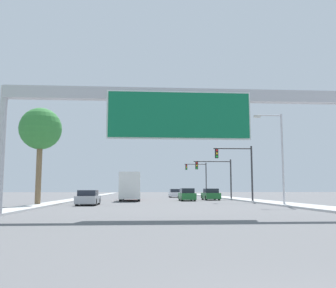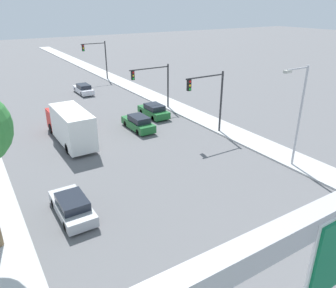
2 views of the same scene
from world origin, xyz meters
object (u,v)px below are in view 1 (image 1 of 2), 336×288
object	(u,v)px
car_far_center	(175,193)
traffic_light_mid_block	(218,172)
car_mid_right	(88,198)
truck_box_primary	(130,187)
car_mid_left	(187,195)
sign_gantry	(179,110)
street_lamp_right	(279,151)
palm_tree_background	(40,130)
car_far_left	(211,195)
traffic_light_near_intersection	(240,164)
traffic_light_far_intersection	(199,174)

from	to	relation	value
car_far_center	traffic_light_mid_block	distance (m)	13.90
car_mid_right	truck_box_primary	size ratio (longest dim) A/B	0.51
car_mid_left	traffic_light_mid_block	distance (m)	7.62
sign_gantry	car_far_center	xyz separation A→B (m)	(3.50, 42.71, -5.40)
truck_box_primary	street_lamp_right	size ratio (longest dim) A/B	1.09
car_mid_left	palm_tree_background	xyz separation A→B (m)	(-14.83, -12.16, 6.09)
car_far_center	street_lamp_right	world-z (taller)	street_lamp_right
street_lamp_right	car_far_left	bearing A→B (deg)	100.07
car_far_left	car_far_center	xyz separation A→B (m)	(-3.50, 14.65, -0.03)
traffic_light_near_intersection	street_lamp_right	xyz separation A→B (m)	(1.16, -9.05, 0.62)
car_mid_left	car_mid_right	bearing A→B (deg)	-132.65
car_mid_left	palm_tree_background	size ratio (longest dim) A/B	0.53
car_mid_left	car_far_left	bearing A→B (deg)	39.25
traffic_light_far_intersection	car_far_left	bearing A→B (deg)	-95.05
car_mid_left	street_lamp_right	size ratio (longest dim) A/B	0.57
car_far_center	traffic_light_near_intersection	bearing A→B (deg)	-76.65
truck_box_primary	traffic_light_far_intersection	distance (m)	27.68
car_far_left	traffic_light_far_intersection	xyz separation A→B (m)	(1.95, 22.04, 3.62)
sign_gantry	truck_box_primary	size ratio (longest dim) A/B	2.28
car_far_left	palm_tree_background	world-z (taller)	palm_tree_background
truck_box_primary	street_lamp_right	bearing A→B (deg)	-46.94
car_mid_left	truck_box_primary	xyz separation A→B (m)	(-7.00, 0.32, 1.01)
car_mid_right	palm_tree_background	size ratio (longest dim) A/B	0.51
sign_gantry	street_lamp_right	xyz separation A→B (m)	(10.02, 11.06, -1.22)
car_far_left	traffic_light_near_intersection	xyz separation A→B (m)	(1.86, -7.96, 3.53)
car_mid_right	street_lamp_right	world-z (taller)	street_lamp_right
car_far_left	car_far_center	bearing A→B (deg)	103.44
traffic_light_near_intersection	car_mid_right	bearing A→B (deg)	-158.34
palm_tree_background	car_far_center	bearing A→B (deg)	63.43
car_far_center	truck_box_primary	size ratio (longest dim) A/B	0.52
truck_box_primary	car_mid_left	bearing A→B (deg)	-2.60
traffic_light_near_intersection	traffic_light_mid_block	world-z (taller)	traffic_light_near_intersection
truck_box_primary	traffic_light_far_intersection	size ratio (longest dim) A/B	1.38
truck_box_primary	traffic_light_near_intersection	xyz separation A→B (m)	(12.36, -5.41, 2.51)
sign_gantry	street_lamp_right	bearing A→B (deg)	47.81
car_mid_left	truck_box_primary	size ratio (longest dim) A/B	0.53
car_mid_right	car_far_center	world-z (taller)	car_far_center
sign_gantry	car_far_left	distance (m)	29.42
car_mid_right	palm_tree_background	bearing A→B (deg)	-170.03
traffic_light_far_intersection	palm_tree_background	size ratio (longest dim) A/B	0.73
car_far_center	palm_tree_background	distance (m)	33.73
sign_gantry	traffic_light_near_intersection	distance (m)	22.05
car_far_left	palm_tree_background	xyz separation A→B (m)	(-18.33, -15.02, 6.10)
car_mid_right	truck_box_primary	xyz separation A→B (m)	(3.50, 11.71, 1.08)
car_far_left	street_lamp_right	size ratio (longest dim) A/B	0.56
traffic_light_mid_block	traffic_light_far_intersection	size ratio (longest dim) A/B	0.86
car_far_left	truck_box_primary	distance (m)	10.85
traffic_light_mid_block	street_lamp_right	distance (m)	19.15
car_mid_right	traffic_light_far_intersection	bearing A→B (deg)	66.28
car_mid_left	traffic_light_near_intersection	xyz separation A→B (m)	(5.36, -5.10, 3.52)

